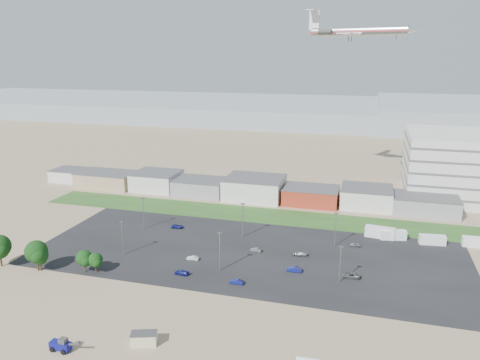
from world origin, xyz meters
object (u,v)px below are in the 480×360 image
(portable_shed, at_px, (144,339))
(box_trailer_a, at_px, (380,232))
(parked_car_3, at_px, (182,272))
(telehandler, at_px, (60,344))
(parked_car_10, at_px, (82,261))
(parked_car_0, at_px, (351,275))
(parked_car_8, at_px, (355,245))
(parked_car_7, at_px, (256,250))
(airliner, at_px, (358,31))
(parked_car_12, at_px, (300,254))
(parked_car_1, at_px, (294,269))
(parked_car_13, at_px, (236,282))
(parked_car_9, at_px, (177,226))
(parked_car_4, at_px, (193,258))

(portable_shed, distance_m, box_trailer_a, 81.98)
(parked_car_3, bearing_deg, telehandler, -10.12)
(parked_car_10, bearing_deg, parked_car_0, -77.42)
(parked_car_8, bearing_deg, parked_car_7, 107.86)
(airliner, xyz_separation_m, parked_car_10, (-64.64, -94.16, -62.08))
(parked_car_12, bearing_deg, parked_car_1, -0.70)
(box_trailer_a, bearing_deg, parked_car_10, -144.27)
(parked_car_0, bearing_deg, parked_car_3, -79.33)
(parked_car_12, height_order, parked_car_13, parked_car_13)
(parked_car_3, bearing_deg, parked_car_9, -149.92)
(parked_car_0, bearing_deg, box_trailer_a, 163.75)
(parked_car_0, height_order, parked_car_12, parked_car_0)
(box_trailer_a, height_order, parked_car_8, box_trailer_a)
(telehandler, height_order, parked_car_12, telehandler)
(telehandler, height_order, airliner, airliner)
(airliner, distance_m, parked_car_0, 104.08)
(parked_car_0, distance_m, parked_car_13, 28.87)
(parked_car_13, bearing_deg, telehandler, -34.05)
(parked_car_7, bearing_deg, parked_car_8, 116.45)
(parked_car_7, distance_m, parked_car_9, 30.92)
(telehandler, relative_size, parked_car_0, 1.44)
(parked_car_1, height_order, parked_car_13, parked_car_1)
(telehandler, bearing_deg, box_trailer_a, 54.68)
(box_trailer_a, relative_size, parked_car_8, 2.74)
(parked_car_12, bearing_deg, parked_car_13, -32.32)
(parked_car_8, bearing_deg, parked_car_3, 121.05)
(box_trailer_a, bearing_deg, telehandler, -119.73)
(parked_car_0, bearing_deg, parked_car_4, -91.45)
(parked_car_0, bearing_deg, parked_car_7, -111.52)
(parked_car_13, bearing_deg, parked_car_1, 131.29)
(parked_car_7, relative_size, parked_car_13, 0.93)
(box_trailer_a, bearing_deg, parked_car_0, -95.36)
(parked_car_4, bearing_deg, portable_shed, 2.45)
(box_trailer_a, relative_size, parked_car_10, 2.19)
(portable_shed, xyz_separation_m, parked_car_12, (22.46, 49.05, -0.68))
(parked_car_3, relative_size, parked_car_9, 0.99)
(parked_car_9, relative_size, parked_car_13, 1.11)
(parked_car_4, height_order, parked_car_10, parked_car_10)
(parked_car_7, xyz_separation_m, parked_car_8, (26.96, 11.42, 0.01))
(airliner, xyz_separation_m, parked_car_12, (-9.15, -73.87, -62.08))
(portable_shed, bearing_deg, parked_car_7, 59.49)
(telehandler, relative_size, parked_car_12, 1.63)
(parked_car_3, bearing_deg, parked_car_12, 130.86)
(airliner, distance_m, parked_car_4, 111.08)
(portable_shed, relative_size, parked_car_7, 1.52)
(airliner, relative_size, parked_car_13, 12.86)
(telehandler, xyz_separation_m, box_trailer_a, (58.21, 75.23, 0.30))
(telehandler, distance_m, parked_car_4, 45.42)
(portable_shed, height_order, parked_car_13, portable_shed)
(parked_car_9, xyz_separation_m, parked_car_10, (-14.29, -30.96, 0.04))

